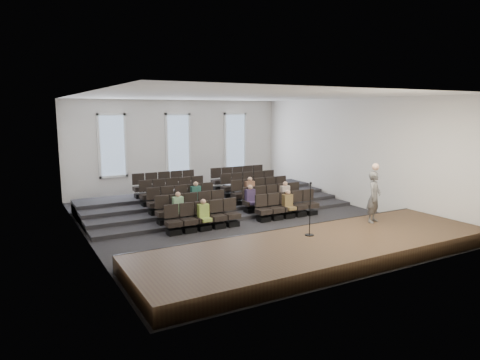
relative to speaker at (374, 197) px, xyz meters
name	(u,v)px	position (x,y,z in m)	size (l,w,h in m)	color
ground	(241,220)	(-3.08, 4.19, -1.41)	(14.00, 14.00, 0.00)	black
ceiling	(241,96)	(-3.08, 4.19, 3.60)	(12.00, 14.00, 0.02)	white
wall_back	(178,147)	(-3.08, 11.21, 1.09)	(12.00, 0.04, 5.00)	silver
wall_front	(373,187)	(-3.08, -2.83, 1.09)	(12.00, 0.04, 5.00)	silver
wall_left	(83,170)	(-9.10, 4.19, 1.09)	(0.04, 14.00, 5.00)	silver
wall_right	(353,153)	(2.94, 4.19, 1.09)	(0.04, 14.00, 5.00)	silver
stage	(322,249)	(-3.08, -0.91, -1.16)	(11.80, 3.60, 0.50)	#3E2D1A
stage_lip	(288,235)	(-3.08, 0.86, -1.16)	(11.80, 0.06, 0.52)	black
risers	(208,201)	(-3.08, 7.36, -1.22)	(11.80, 4.80, 0.60)	black
seating_rows	(224,197)	(-3.08, 5.73, -0.73)	(6.80, 4.70, 1.67)	black
windows	(178,143)	(-3.08, 11.14, 1.29)	(8.44, 0.10, 3.24)	white
audience	(238,198)	(-2.97, 4.64, -0.58)	(5.45, 2.64, 1.10)	#91AE45
speaker	(374,197)	(0.00, 0.00, 0.00)	(0.67, 0.44, 1.83)	#545250
mic_stand	(310,220)	(-3.02, -0.21, -0.40)	(0.29, 0.29, 1.73)	black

